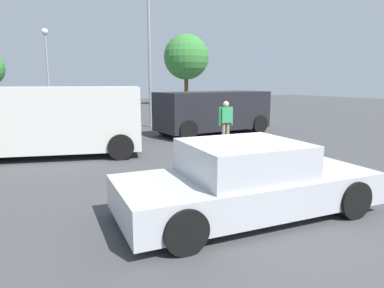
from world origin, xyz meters
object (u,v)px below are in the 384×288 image
(sedan_foreground, at_px, (246,181))
(light_post_mid, at_px, (47,56))
(dog, at_px, (344,173))
(light_post_near, at_px, (149,36))
(pedestrian, at_px, (226,119))
(suv_dark, at_px, (213,111))
(van_white, at_px, (54,119))

(sedan_foreground, bearing_deg, light_post_mid, 97.12)
(dog, relative_size, light_post_near, 0.08)
(dog, height_order, light_post_near, light_post_near)
(sedan_foreground, bearing_deg, pedestrian, 63.95)
(suv_dark, height_order, light_post_mid, light_post_mid)
(suv_dark, distance_m, pedestrian, 2.44)
(light_post_near, bearing_deg, pedestrian, -83.65)
(dog, distance_m, suv_dark, 7.83)
(pedestrian, bearing_deg, sedan_foreground, -24.70)
(sedan_foreground, height_order, van_white, van_white)
(dog, distance_m, light_post_near, 11.91)
(dog, distance_m, light_post_mid, 21.77)
(sedan_foreground, xyz_separation_m, light_post_near, (2.80, 11.50, 3.84))
(sedan_foreground, relative_size, dog, 8.62)
(dog, relative_size, light_post_mid, 0.09)
(light_post_mid, bearing_deg, light_post_near, -69.82)
(dog, bearing_deg, light_post_mid, 140.96)
(van_white, bearing_deg, dog, -33.58)
(dog, xyz_separation_m, suv_dark, (1.35, 7.68, 0.76))
(sedan_foreground, distance_m, pedestrian, 6.71)
(sedan_foreground, distance_m, van_white, 6.95)
(suv_dark, bearing_deg, sedan_foreground, -123.33)
(van_white, xyz_separation_m, pedestrian, (5.70, -0.80, -0.21))
(suv_dark, height_order, pedestrian, suv_dark)
(suv_dark, bearing_deg, van_white, -172.41)
(van_white, height_order, pedestrian, van_white)
(suv_dark, xyz_separation_m, pedestrian, (-0.89, -2.27, -0.08))
(suv_dark, bearing_deg, dog, -104.99)
(sedan_foreground, height_order, suv_dark, suv_dark)
(pedestrian, height_order, light_post_near, light_post_near)
(dog, bearing_deg, sedan_foreground, -132.74)
(dog, xyz_separation_m, van_white, (-5.24, 6.21, 0.89))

